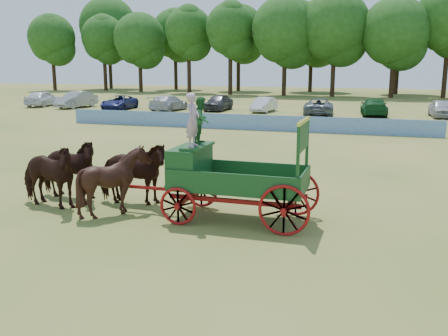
% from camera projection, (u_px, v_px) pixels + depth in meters
% --- Properties ---
extents(ground, '(160.00, 160.00, 0.00)m').
position_uv_depth(ground, '(127.00, 196.00, 17.13)').
color(ground, '#9D8347').
rests_on(ground, ground).
extents(horse_lead_left, '(2.57, 1.45, 2.05)m').
position_uv_depth(horse_lead_left, '(46.00, 176.00, 15.58)').
color(horse_lead_left, black).
rests_on(horse_lead_left, ground).
extents(horse_lead_right, '(2.47, 1.19, 2.05)m').
position_uv_depth(horse_lead_right, '(67.00, 169.00, 16.61)').
color(horse_lead_right, black).
rests_on(horse_lead_right, ground).
extents(horse_wheel_left, '(2.11, 1.94, 2.06)m').
position_uv_depth(horse_wheel_left, '(115.00, 181.00, 14.87)').
color(horse_wheel_left, black).
rests_on(horse_wheel_left, ground).
extents(horse_wheel_right, '(2.55, 1.40, 2.05)m').
position_uv_depth(horse_wheel_right, '(132.00, 173.00, 15.90)').
color(horse_wheel_right, black).
rests_on(horse_wheel_right, ground).
extents(farm_dray, '(5.99, 2.00, 3.67)m').
position_uv_depth(farm_dray, '(215.00, 166.00, 14.41)').
color(farm_dray, '#AB1111').
rests_on(farm_dray, ground).
extents(sponsor_banner, '(26.00, 0.08, 1.05)m').
position_uv_depth(sponsor_banner, '(240.00, 122.00, 34.11)').
color(sponsor_banner, '#1E54A6').
rests_on(sponsor_banner, ground).
extents(parked_cars, '(45.77, 6.82, 1.65)m').
position_uv_depth(parked_cars, '(232.00, 104.00, 46.33)').
color(parked_cars, silver).
rests_on(parked_cars, ground).
extents(treeline, '(90.76, 20.70, 15.73)m').
position_uv_depth(treeline, '(310.00, 29.00, 71.49)').
color(treeline, '#382314').
rests_on(treeline, ground).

